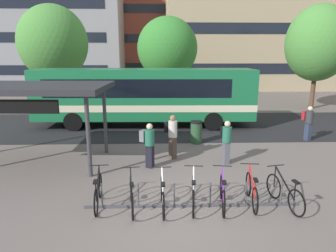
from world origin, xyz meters
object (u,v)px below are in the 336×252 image
Objects in this scene: city_bus at (146,95)px; commuter_black_pack_3 at (226,139)px; commuter_black_pack_1 at (172,134)px; street_tree_1 at (167,48)px; commuter_grey_pack_0 at (149,142)px; parked_bicycle_black_1 at (132,195)px; parked_bicycle_white_2 at (163,195)px; parked_bicycle_red_5 at (252,191)px; parked_bicycle_black_0 at (98,193)px; street_tree_2 at (53,43)px; parked_bicycle_white_3 at (193,194)px; commuter_red_pack_4 at (308,121)px; parked_bicycle_purple_4 at (222,194)px; transit_shelter at (30,90)px; street_tree_0 at (318,43)px; parked_bicycle_black_6 at (284,193)px; trash_bin at (196,132)px.

commuter_black_pack_3 is at bearing -61.27° from city_bus.
commuter_black_pack_1 is 0.25× the size of street_tree_1.
commuter_grey_pack_0 is 1.00× the size of commuter_black_pack_3.
commuter_grey_pack_0 is at bearing -13.84° from parked_bicycle_black_1.
parked_bicycle_red_5 is (2.42, 0.18, 0.00)m from parked_bicycle_white_2.
parked_bicycle_black_0 is 0.23× the size of street_tree_2.
parked_bicycle_white_3 is at bearing -94.81° from parked_bicycle_black_1.
parked_bicycle_white_3 is 8.76m from commuter_red_pack_4.
commuter_grey_pack_0 is (-0.45, 3.02, 0.56)m from parked_bicycle_white_2.
city_bus is 7.04× the size of parked_bicycle_red_5.
parked_bicycle_red_5 is at bearing -72.72° from parked_bicycle_purple_4.
commuter_red_pack_4 is (6.12, 6.25, 0.56)m from parked_bicycle_white_3.
parked_bicycle_purple_4 is (2.41, 0.04, 0.00)m from parked_bicycle_black_1.
commuter_black_pack_1 is at bearing 34.64° from parked_bicycle_red_5.
street_tree_0 is (16.06, 11.25, 2.00)m from transit_shelter.
parked_bicycle_black_1 is at bearing 78.73° from parked_bicycle_black_6.
transit_shelter is 16.35m from street_tree_1.
commuter_grey_pack_0 is 0.94× the size of commuter_black_pack_1.
trash_bin is 0.14× the size of street_tree_2.
parked_bicycle_black_1 and parked_bicycle_white_3 have the same top height.
commuter_red_pack_4 reaches higher than parked_bicycle_purple_4.
commuter_black_pack_3 reaches higher than parked_bicycle_black_0.
parked_bicycle_purple_4 is 0.99× the size of commuter_black_pack_1.
parked_bicycle_black_6 is at bearing -82.36° from parked_bicycle_purple_4.
parked_bicycle_black_6 is 7.31m from commuter_red_pack_4.
parked_bicycle_black_1 is at bearing -129.55° from street_tree_0.
parked_bicycle_black_0 is at bearing 95.81° from parked_bicycle_purple_4.
parked_bicycle_black_6 is 1.03× the size of commuter_red_pack_4.
transit_shelter reaches higher than parked_bicycle_black_1.
street_tree_2 is at bearing 173.58° from commuter_black_pack_1.
transit_shelter is at bearing 71.32° from parked_bicycle_red_5.
commuter_black_pack_3 is (-0.85, 3.32, 0.56)m from parked_bicycle_black_6.
street_tree_0 is 1.06× the size of street_tree_1.
commuter_red_pack_4 is at bearing -117.76° from street_tree_0.
city_bus is 7.19m from transit_shelter.
parked_bicycle_white_3 is 3.69m from commuter_black_pack_3.
commuter_grey_pack_0 is 2.87m from commuter_black_pack_3.
commuter_black_pack_1 is (-1.17, 3.91, 0.62)m from parked_bicycle_purple_4.
parked_bicycle_white_3 is at bearing -89.57° from street_tree_1.
parked_bicycle_purple_4 is at bearing -97.42° from parked_bicycle_black_0.
street_tree_0 reaches higher than parked_bicycle_black_0.
parked_bicycle_white_2 is 0.82m from parked_bicycle_white_3.
parked_bicycle_black_6 is at bearing -65.55° from city_bus.
parked_bicycle_red_5 is 1.01× the size of parked_bicycle_black_6.
commuter_red_pack_4 is (4.53, 2.96, 0.00)m from commuter_black_pack_3.
parked_bicycle_black_6 is 0.24× the size of street_tree_1.
street_tree_0 is (8.99, 14.63, 4.37)m from parked_bicycle_red_5.
parked_bicycle_purple_4 is 5.96m from trash_bin.
commuter_grey_pack_0 is (1.27, 2.82, 0.56)m from parked_bicycle_black_0.
parked_bicycle_red_5 is 1.05× the size of commuter_red_pack_4.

